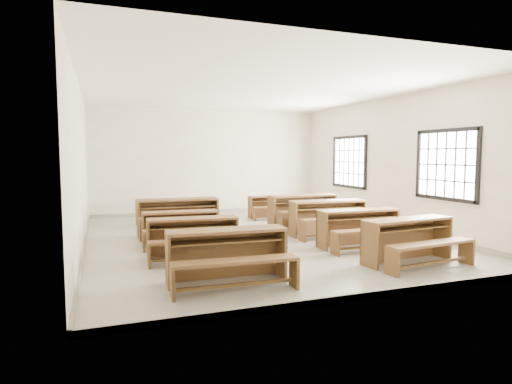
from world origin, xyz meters
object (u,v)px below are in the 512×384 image
object	(u,v)px
desk_set_2	(181,225)
desk_set_6	(360,225)
desk_set_0	(228,252)
desk_set_7	(329,215)
desk_set_5	(410,237)
desk_set_4	(165,210)
desk_set_3	(179,214)
desk_set_8	(303,208)
desk_set_9	(273,205)
desk_set_1	(193,235)

from	to	relation	value
desk_set_2	desk_set_6	bearing A→B (deg)	-19.71
desk_set_0	desk_set_7	bearing A→B (deg)	43.33
desk_set_5	desk_set_4	bearing A→B (deg)	115.09
desk_set_3	desk_set_4	distance (m)	1.54
desk_set_5	desk_set_6	size ratio (longest dim) A/B	1.05
desk_set_3	desk_set_8	size ratio (longest dim) A/B	1.03
desk_set_8	desk_set_9	xyz separation A→B (m)	(-0.18, 1.57, -0.09)
desk_set_9	desk_set_8	bearing A→B (deg)	-80.55
desk_set_6	desk_set_8	world-z (taller)	desk_set_8
desk_set_1	desk_set_2	size ratio (longest dim) A/B	1.05
desk_set_7	desk_set_6	bearing A→B (deg)	-90.01
desk_set_7	desk_set_9	xyz separation A→B (m)	(-0.15, 2.90, -0.09)
desk_set_6	desk_set_8	xyz separation A→B (m)	(0.08, 2.63, 0.03)
desk_set_2	desk_set_5	bearing A→B (deg)	-35.92
desk_set_7	desk_set_9	world-z (taller)	desk_set_7
desk_set_5	desk_set_6	xyz separation A→B (m)	(-0.08, 1.35, -0.01)
desk_set_4	desk_set_6	size ratio (longest dim) A/B	0.90
desk_set_4	desk_set_0	bearing A→B (deg)	-91.85
desk_set_1	desk_set_2	xyz separation A→B (m)	(-0.01, 1.18, -0.02)
desk_set_1	desk_set_5	size ratio (longest dim) A/B	0.94
desk_set_0	desk_set_2	xyz separation A→B (m)	(-0.17, 2.78, -0.05)
desk_set_7	desk_set_9	size ratio (longest dim) A/B	1.24
desk_set_1	desk_set_7	distance (m)	3.47
desk_set_5	desk_set_7	bearing A→B (deg)	84.64
desk_set_2	desk_set_3	size ratio (longest dim) A/B	0.85
desk_set_3	desk_set_9	bearing A→B (deg)	29.31
desk_set_5	desk_set_7	distance (m)	2.65
desk_set_1	desk_set_6	xyz separation A→B (m)	(3.24, -0.23, 0.02)
desk_set_2	desk_set_6	size ratio (longest dim) A/B	0.94
desk_set_0	desk_set_9	xyz separation A→B (m)	(2.98, 5.57, -0.07)
desk_set_0	desk_set_8	size ratio (longest dim) A/B	0.98
desk_set_4	desk_set_5	world-z (taller)	desk_set_5
desk_set_2	desk_set_8	xyz separation A→B (m)	(3.33, 1.22, 0.07)
desk_set_5	desk_set_0	bearing A→B (deg)	174.65
desk_set_1	desk_set_9	distance (m)	5.07
desk_set_8	desk_set_9	size ratio (longest dim) A/B	1.23
desk_set_4	desk_set_9	xyz separation A→B (m)	(3.08, 0.11, -0.01)
desk_set_4	desk_set_6	bearing A→B (deg)	-54.98
desk_set_2	desk_set_8	bearing A→B (deg)	23.91
desk_set_0	desk_set_2	size ratio (longest dim) A/B	1.12
desk_set_4	desk_set_6	xyz separation A→B (m)	(3.17, -4.09, 0.05)
desk_set_7	desk_set_8	world-z (taller)	desk_set_8
desk_set_5	desk_set_7	size ratio (longest dim) A/B	0.98
desk_set_9	desk_set_5	bearing A→B (deg)	-85.28
desk_set_0	desk_set_6	xyz separation A→B (m)	(3.08, 1.37, -0.01)
desk_set_2	desk_set_5	size ratio (longest dim) A/B	0.89
desk_set_4	desk_set_6	world-z (taller)	desk_set_6
desk_set_8	desk_set_3	bearing A→B (deg)	-179.74
desk_set_4	desk_set_9	bearing A→B (deg)	-0.70
desk_set_2	desk_set_7	xyz separation A→B (m)	(3.30, -0.11, 0.06)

